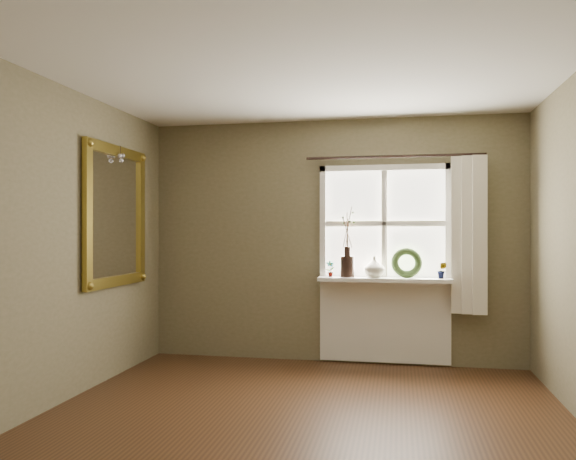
# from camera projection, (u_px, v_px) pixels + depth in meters

# --- Properties ---
(floor) EXTENTS (4.50, 4.50, 0.00)m
(floor) POSITION_uv_depth(u_px,v_px,m) (295.00, 437.00, 3.82)
(floor) COLOR #3C2312
(floor) RESTS_ON ground
(ceiling) EXTENTS (4.50, 4.50, 0.00)m
(ceiling) POSITION_uv_depth(u_px,v_px,m) (295.00, 56.00, 3.83)
(ceiling) COLOR silver
(ceiling) RESTS_ON ground
(wall_back) EXTENTS (4.00, 0.10, 2.60)m
(wall_back) POSITION_uv_depth(u_px,v_px,m) (333.00, 240.00, 6.08)
(wall_back) COLOR #6B6246
(wall_back) RESTS_ON ground
(wall_left) EXTENTS (0.10, 4.50, 2.60)m
(wall_left) POSITION_uv_depth(u_px,v_px,m) (27.00, 245.00, 4.22)
(wall_left) COLOR #6B6246
(wall_left) RESTS_ON ground
(wall_front) EXTENTS (4.00, 0.10, 2.60)m
(wall_front) POSITION_uv_depth(u_px,v_px,m) (146.00, 269.00, 1.57)
(wall_front) COLOR #6B6246
(wall_front) RESTS_ON ground
(window_frame) EXTENTS (1.36, 0.06, 1.24)m
(window_frame) POSITION_uv_depth(u_px,v_px,m) (384.00, 224.00, 5.91)
(window_frame) COLOR white
(window_frame) RESTS_ON wall_back
(window_sill) EXTENTS (1.36, 0.26, 0.04)m
(window_sill) POSITION_uv_depth(u_px,v_px,m) (384.00, 280.00, 5.80)
(window_sill) COLOR white
(window_sill) RESTS_ON wall_back
(window_apron) EXTENTS (1.36, 0.04, 0.88)m
(window_apron) POSITION_uv_depth(u_px,v_px,m) (384.00, 320.00, 5.91)
(window_apron) COLOR white
(window_apron) RESTS_ON ground
(dark_jug) EXTENTS (0.15, 0.15, 0.22)m
(dark_jug) POSITION_uv_depth(u_px,v_px,m) (347.00, 267.00, 5.87)
(dark_jug) COLOR black
(dark_jug) RESTS_ON window_sill
(cream_vase) EXTENTS (0.25, 0.25, 0.22)m
(cream_vase) POSITION_uv_depth(u_px,v_px,m) (374.00, 267.00, 5.82)
(cream_vase) COLOR beige
(cream_vase) RESTS_ON window_sill
(wreath) EXTENTS (0.32, 0.15, 0.33)m
(wreath) POSITION_uv_depth(u_px,v_px,m) (407.00, 266.00, 5.80)
(wreath) COLOR #2C401C
(wreath) RESTS_ON window_sill
(potted_plant_left) EXTENTS (0.11, 0.09, 0.17)m
(potted_plant_left) POSITION_uv_depth(u_px,v_px,m) (330.00, 269.00, 5.91)
(potted_plant_left) COLOR #2C401C
(potted_plant_left) RESTS_ON window_sill
(potted_plant_right) EXTENTS (0.11, 0.09, 0.17)m
(potted_plant_right) POSITION_uv_depth(u_px,v_px,m) (442.00, 270.00, 5.69)
(potted_plant_right) COLOR #2C401C
(potted_plant_right) RESTS_ON window_sill
(curtain) EXTENTS (0.36, 0.12, 1.59)m
(curtain) POSITION_uv_depth(u_px,v_px,m) (469.00, 235.00, 5.65)
(curtain) COLOR silver
(curtain) RESTS_ON wall_back
(curtain_rod) EXTENTS (1.84, 0.03, 0.03)m
(curtain_rod) POSITION_uv_depth(u_px,v_px,m) (394.00, 156.00, 5.83)
(curtain_rod) COLOR black
(curtain_rod) RESTS_ON wall_back
(gilt_mirror) EXTENTS (0.10, 1.13, 1.34)m
(gilt_mirror) POSITION_uv_depth(u_px,v_px,m) (116.00, 216.00, 5.38)
(gilt_mirror) COLOR white
(gilt_mirror) RESTS_ON wall_left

